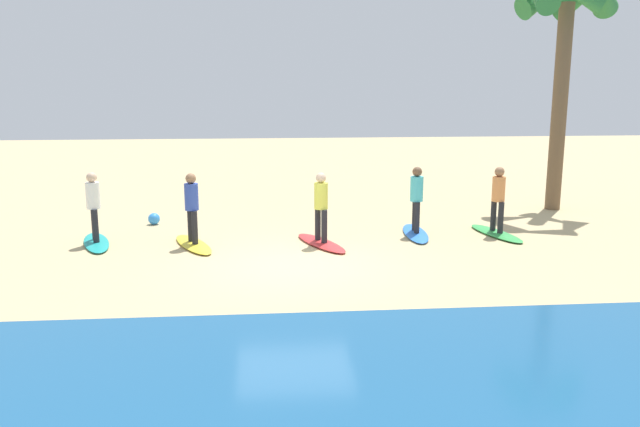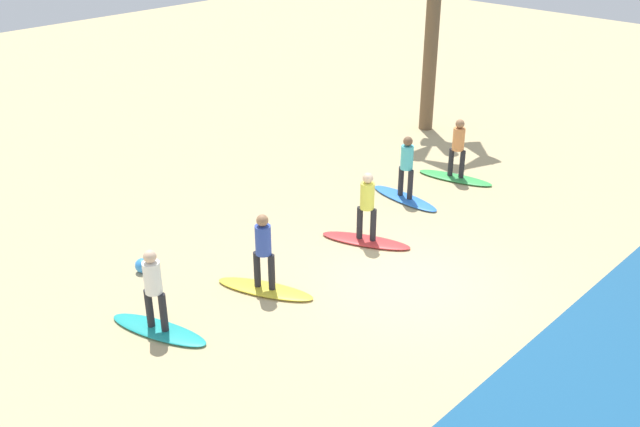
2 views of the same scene
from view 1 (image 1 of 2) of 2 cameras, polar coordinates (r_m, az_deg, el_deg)
ground_plane at (r=13.74m, az=-2.31°, el=-4.56°), size 60.00×60.00×0.00m
surfboard_green at (r=16.92m, az=15.22°, el=-1.69°), size 1.05×2.17×0.09m
surfer_green at (r=16.73m, az=15.40°, el=1.62°), size 0.32×0.45×1.64m
surfboard_blue at (r=16.51m, az=8.38°, el=-1.73°), size 0.72×2.14×0.09m
surfer_blue at (r=16.31m, az=8.48°, el=1.66°), size 0.32×0.46×1.64m
surfboard_red at (r=15.38m, az=0.09°, el=-2.61°), size 1.35×2.15×0.09m
surfer_red at (r=15.16m, az=0.09°, el=1.03°), size 0.32×0.43×1.64m
surfboard_yellow at (r=15.54m, az=-11.07°, el=-2.67°), size 1.33×2.15×0.09m
surfer_yellow at (r=15.33m, az=-11.21°, el=0.92°), size 0.32×0.43×1.64m
surfboard_teal at (r=16.32m, az=-19.07°, el=-2.42°), size 1.16×2.17×0.09m
surfer_teal at (r=16.11m, az=-19.30°, el=1.00°), size 0.32×0.45×1.64m
palm_tree at (r=20.54m, az=20.82°, el=15.78°), size 2.88×3.03×6.94m
beach_ball at (r=18.05m, az=-14.38°, el=-0.45°), size 0.31×0.31×0.31m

